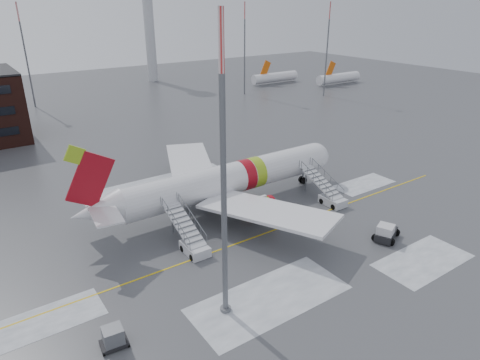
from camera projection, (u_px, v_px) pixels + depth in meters
ground at (256, 231)px, 47.32m from camera, size 260.00×260.00×0.00m
airliner at (224, 181)px, 51.64m from camera, size 35.03×32.97×11.18m
airstair_fwd at (329, 195)px, 53.52m from camera, size 2.05×7.70×3.48m
airstair_aft at (191, 241)px, 43.31m from camera, size 2.05×7.70×3.48m
pushback_tug at (386, 233)px, 45.35m from camera, size 3.61×3.25×1.83m
uld_container at (113, 338)px, 31.29m from camera, size 2.11×1.62×1.61m
light_mast_near at (223, 168)px, 30.32m from camera, size 1.20×1.20×24.24m
control_tower at (149, 18)px, 127.79m from camera, size 6.40×6.40×30.00m
light_mast_far_ne at (245, 41)px, 110.95m from camera, size 1.20×1.20×24.25m
light_mast_far_n at (24, 47)px, 96.93m from camera, size 1.20×1.20×24.25m
light_mast_far_e at (328, 42)px, 108.69m from camera, size 1.20×1.20×24.25m
distant_aircraft at (296, 85)px, 128.56m from camera, size 35.00×18.00×8.00m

